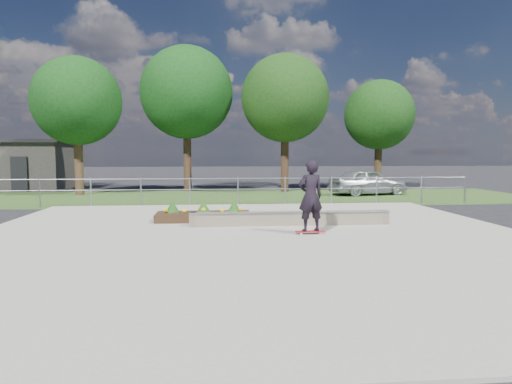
{
  "coord_description": "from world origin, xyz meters",
  "views": [
    {
      "loc": [
        -1.02,
        -11.53,
        2.24
      ],
      "look_at": [
        0.2,
        1.5,
        1.1
      ],
      "focal_mm": 32.0,
      "sensor_mm": 36.0,
      "label": 1
    }
  ],
  "objects_px": {
    "grind_ledge": "(290,218)",
    "planter_bed": "(203,214)",
    "parked_car": "(368,182)",
    "skateboarder": "(310,196)"
  },
  "relations": [
    {
      "from": "grind_ledge",
      "to": "planter_bed",
      "type": "relative_size",
      "value": 2.0
    },
    {
      "from": "skateboarder",
      "to": "parked_car",
      "type": "xyz_separation_m",
      "value": [
        5.49,
        11.29,
        -0.39
      ]
    },
    {
      "from": "grind_ledge",
      "to": "parked_car",
      "type": "xyz_separation_m",
      "value": [
        5.77,
        9.74,
        0.43
      ]
    },
    {
      "from": "grind_ledge",
      "to": "skateboarder",
      "type": "relative_size",
      "value": 3.04
    },
    {
      "from": "grind_ledge",
      "to": "planter_bed",
      "type": "bearing_deg",
      "value": 154.83
    },
    {
      "from": "grind_ledge",
      "to": "planter_bed",
      "type": "xyz_separation_m",
      "value": [
        -2.62,
        1.23,
        -0.02
      ]
    },
    {
      "from": "grind_ledge",
      "to": "parked_car",
      "type": "distance_m",
      "value": 11.32
    },
    {
      "from": "skateboarder",
      "to": "parked_car",
      "type": "bearing_deg",
      "value": 64.08
    },
    {
      "from": "skateboarder",
      "to": "parked_car",
      "type": "relative_size",
      "value": 0.49
    },
    {
      "from": "planter_bed",
      "to": "parked_car",
      "type": "height_order",
      "value": "parked_car"
    }
  ]
}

